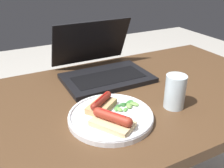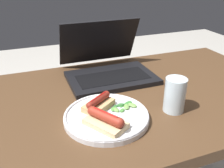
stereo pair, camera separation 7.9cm
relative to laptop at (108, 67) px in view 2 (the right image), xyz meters
The scene contains 7 objects.
desk 0.21m from the laptop, 110.42° to the right, with size 1.36×0.67×0.71m.
laptop is the anchor object (origin of this frame).
plate 0.31m from the laptop, 110.67° to the right, with size 0.25×0.25×0.02m.
sausage_toast_left 0.27m from the laptop, 115.74° to the right, with size 0.11×0.10×0.04m.
sausage_toast_middle 0.36m from the laptop, 110.88° to the right, with size 0.12×0.13×0.04m.
salad_pile 0.27m from the laptop, 99.76° to the right, with size 0.09×0.06×0.01m.
drinking_glass 0.33m from the laptop, 72.41° to the right, with size 0.06×0.06×0.11m.
Camera 2 is at (-0.24, -0.68, 1.12)m, focal length 40.00 mm.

